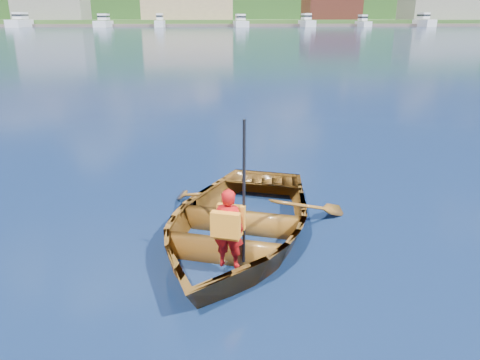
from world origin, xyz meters
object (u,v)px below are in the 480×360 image
object	(u,v)px
child_paddler	(229,227)
dock	(238,25)
marina_yachts	(187,22)
rowboat	(236,222)

from	to	relation	value
child_paddler	dock	world-z (taller)	child_paddler
child_paddler	marina_yachts	xyz separation A→B (m)	(-3.94, 144.37, 0.79)
rowboat	child_paddler	distance (m)	0.98
child_paddler	marina_yachts	bearing A→B (deg)	91.56
rowboat	marina_yachts	xyz separation A→B (m)	(-4.09, 143.47, 1.14)
marina_yachts	rowboat	bearing A→B (deg)	-88.37
rowboat	child_paddler	xyz separation A→B (m)	(-0.15, -0.90, 0.35)
dock	child_paddler	bearing A→B (deg)	-94.54
child_paddler	dock	xyz separation A→B (m)	(11.83, 149.05, -0.22)
child_paddler	marina_yachts	world-z (taller)	marina_yachts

